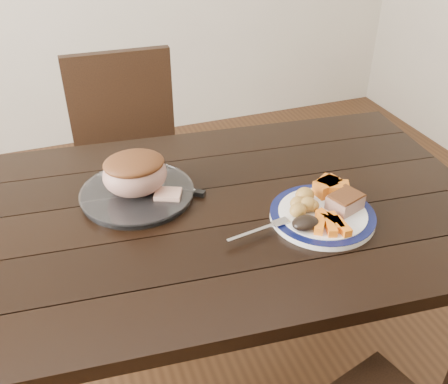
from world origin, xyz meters
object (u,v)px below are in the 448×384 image
object	(u,v)px
chair_far	(130,158)
pork_slice	(345,203)
serving_platter	(137,195)
carving_knife	(172,189)
fork	(263,229)
dining_table	(195,236)
roast_joint	(135,175)
dinner_plate	(322,216)

from	to	relation	value
chair_far	pork_slice	size ratio (longest dim) A/B	11.19
serving_platter	pork_slice	size ratio (longest dim) A/B	3.69
carving_knife	fork	bearing A→B (deg)	-22.47
dining_table	roast_joint	bearing A→B (deg)	139.67
carving_knife	pork_slice	bearing A→B (deg)	3.07
dinner_plate	fork	size ratio (longest dim) A/B	1.54
fork	carving_knife	xyz separation A→B (m)	(-0.16, 0.28, -0.01)
dinner_plate	pork_slice	world-z (taller)	pork_slice
dinner_plate	roast_joint	world-z (taller)	roast_joint
chair_far	serving_platter	bearing A→B (deg)	84.81
dining_table	carving_knife	xyz separation A→B (m)	(-0.03, 0.11, 0.10)
serving_platter	pork_slice	xyz separation A→B (m)	(0.50, -0.27, 0.03)
dinner_plate	serving_platter	size ratio (longest dim) A/B	0.90
chair_far	serving_platter	xyz separation A→B (m)	(-0.08, -0.63, 0.23)
carving_knife	roast_joint	bearing A→B (deg)	-143.25
dining_table	pork_slice	distance (m)	0.42
chair_far	fork	bearing A→B (deg)	103.35
pork_slice	roast_joint	world-z (taller)	roast_joint
pork_slice	fork	xyz separation A→B (m)	(-0.24, -0.01, -0.02)
dinner_plate	fork	distance (m)	0.18
chair_far	roast_joint	world-z (taller)	chair_far
pork_slice	carving_knife	world-z (taller)	pork_slice
roast_joint	serving_platter	bearing A→B (deg)	0.00
pork_slice	carving_knife	xyz separation A→B (m)	(-0.40, 0.27, -0.03)
dining_table	chair_far	world-z (taller)	chair_far
serving_platter	carving_knife	size ratio (longest dim) A/B	1.14
dining_table	fork	size ratio (longest dim) A/B	9.43
serving_platter	carving_knife	distance (m)	0.10
fork	pork_slice	bearing A→B (deg)	-7.38
pork_slice	roast_joint	size ratio (longest dim) A/B	0.47
carving_knife	serving_platter	bearing A→B (deg)	-143.25
dinner_plate	fork	bearing A→B (deg)	-176.04
pork_slice	dinner_plate	bearing A→B (deg)	175.24
chair_far	pork_slice	bearing A→B (deg)	116.98
dinner_plate	roast_joint	distance (m)	0.51
dinner_plate	fork	world-z (taller)	fork
fork	carving_knife	bearing A→B (deg)	111.36
fork	carving_knife	distance (m)	0.32
chair_far	carving_knife	bearing A→B (deg)	93.73
dining_table	pork_slice	bearing A→B (deg)	-23.45
dining_table	carving_knife	distance (m)	0.15
fork	roast_joint	bearing A→B (deg)	124.20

